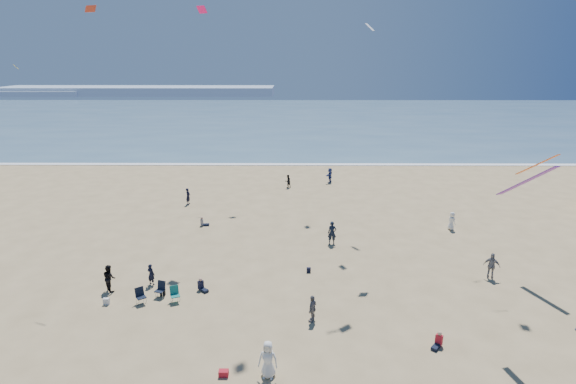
{
  "coord_description": "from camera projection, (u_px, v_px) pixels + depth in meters",
  "views": [
    {
      "loc": [
        2.15,
        -15.88,
        14.21
      ],
      "look_at": [
        2.0,
        8.0,
        7.08
      ],
      "focal_mm": 28.0,
      "sensor_mm": 36.0,
      "label": 1
    }
  ],
  "objects": [
    {
      "name": "headland_near",
      "position": [
        33.0,
        93.0,
        177.74
      ],
      "size": [
        40.0,
        14.0,
        2.0
      ],
      "primitive_type": "cube",
      "color": "#7A8EA8",
      "rests_on": "ground"
    },
    {
      "name": "kites_aloft",
      "position": [
        401.0,
        40.0,
        27.26
      ],
      "size": [
        41.49,
        37.49,
        28.71
      ],
      "color": "#2093E0",
      "rests_on": "ground"
    },
    {
      "name": "surf_line",
      "position": [
        275.0,
        164.0,
        62.4
      ],
      "size": [
        220.0,
        1.2,
        0.08
      ],
      "primitive_type": "cube",
      "color": "white",
      "rests_on": "ground"
    },
    {
      "name": "seated_group",
      "position": [
        294.0,
        312.0,
        25.37
      ],
      "size": [
        16.39,
        23.95,
        0.84
      ],
      "color": "silver",
      "rests_on": "ground"
    },
    {
      "name": "navy_bag",
      "position": [
        309.0,
        270.0,
        31.01
      ],
      "size": [
        0.28,
        0.18,
        0.34
      ],
      "primitive_type": "cube",
      "color": "black",
      "rests_on": "ground"
    },
    {
      "name": "white_tote",
      "position": [
        106.0,
        301.0,
        26.94
      ],
      "size": [
        0.35,
        0.2,
        0.4
      ],
      "primitive_type": "cube",
      "color": "silver",
      "rests_on": "ground"
    },
    {
      "name": "cooler",
      "position": [
        224.0,
        373.0,
        20.87
      ],
      "size": [
        0.45,
        0.3,
        0.3
      ],
      "primitive_type": "cube",
      "color": "#B51926",
      "rests_on": "ground"
    },
    {
      "name": "black_backpack",
      "position": [
        163.0,
        293.0,
        27.95
      ],
      "size": [
        0.3,
        0.22,
        0.38
      ],
      "primitive_type": "cube",
      "color": "black",
      "rests_on": "ground"
    },
    {
      "name": "chair_cluster",
      "position": [
        159.0,
        294.0,
        27.22
      ],
      "size": [
        2.81,
        1.59,
        1.0
      ],
      "color": "black",
      "rests_on": "ground"
    },
    {
      "name": "headland_far",
      "position": [
        138.0,
        91.0,
        182.11
      ],
      "size": [
        110.0,
        20.0,
        3.2
      ],
      "primitive_type": "cube",
      "color": "#7A8EA8",
      "rests_on": "ground"
    },
    {
      "name": "standing_flyers",
      "position": [
        333.0,
        248.0,
        32.88
      ],
      "size": [
        35.8,
        38.37,
        1.91
      ],
      "color": "black",
      "rests_on": "ground"
    },
    {
      "name": "ocean",
      "position": [
        282.0,
        118.0,
        110.32
      ],
      "size": [
        220.0,
        100.0,
        0.06
      ],
      "primitive_type": "cube",
      "color": "#476B84",
      "rests_on": "ground"
    }
  ]
}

